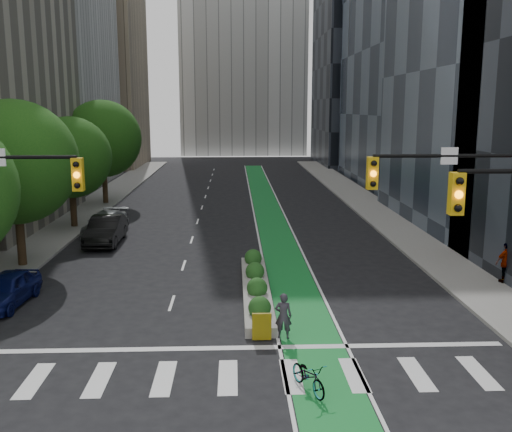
{
  "coord_description": "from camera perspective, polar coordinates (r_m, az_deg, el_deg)",
  "views": [
    {
      "loc": [
        0.24,
        -17.64,
        8.33
      ],
      "look_at": [
        1.32,
        10.29,
        3.0
      ],
      "focal_mm": 40.0,
      "sensor_mm": 36.0,
      "label": 1
    }
  ],
  "objects": [
    {
      "name": "tree_mid",
      "position": [
        31.82,
        -22.98,
        4.97
      ],
      "size": [
        6.4,
        6.4,
        8.78
      ],
      "color": "black",
      "rests_on": "ground"
    },
    {
      "name": "parked_car_left_far",
      "position": [
        39.29,
        -14.8,
        -0.71
      ],
      "size": [
        2.58,
        5.24,
        1.46
      ],
      "primitive_type": "imported",
      "rotation": [
        0.0,
        0.0,
        -0.11
      ],
      "color": "slate",
      "rests_on": "ground"
    },
    {
      "name": "parked_car_left_near",
      "position": [
        26.69,
        -23.68,
        -6.72
      ],
      "size": [
        2.01,
        4.32,
        1.43
      ],
      "primitive_type": "imported",
      "rotation": [
        0.0,
        0.0,
        -0.08
      ],
      "color": "#0D1553",
      "rests_on": "ground"
    },
    {
      "name": "tree_midfar",
      "position": [
        41.34,
        -18.07,
        5.58
      ],
      "size": [
        5.6,
        5.6,
        7.76
      ],
      "color": "black",
      "rests_on": "ground"
    },
    {
      "name": "median_planter",
      "position": [
        25.95,
        0.01,
        -7.06
      ],
      "size": [
        1.2,
        10.26,
        1.1
      ],
      "color": "gray",
      "rests_on": "ground"
    },
    {
      "name": "sidewalk_right",
      "position": [
        44.95,
        12.73,
        -0.05
      ],
      "size": [
        3.6,
        90.0,
        0.15
      ],
      "primitive_type": "cube",
      "color": "gray",
      "rests_on": "ground"
    },
    {
      "name": "pedestrian_far",
      "position": [
        29.49,
        23.75,
        -4.29
      ],
      "size": [
        1.21,
        0.69,
        1.94
      ],
      "primitive_type": "imported",
      "rotation": [
        0.0,
        0.0,
        3.34
      ],
      "color": "gray",
      "rests_on": "sidewalk_right"
    },
    {
      "name": "cyclist",
      "position": [
        21.11,
        2.75,
        -9.94
      ],
      "size": [
        0.68,
        0.49,
        1.72
      ],
      "primitive_type": "imported",
      "rotation": [
        0.0,
        0.0,
        3.0
      ],
      "color": "#322E37",
      "rests_on": "ground"
    },
    {
      "name": "parked_car_left_mid",
      "position": [
        36.51,
        -14.78,
        -1.38
      ],
      "size": [
        1.85,
        5.2,
        1.71
      ],
      "primitive_type": "imported",
      "rotation": [
        0.0,
        0.0,
        0.01
      ],
      "color": "black",
      "rests_on": "ground"
    },
    {
      "name": "building_tan_far",
      "position": [
        86.18,
        -16.25,
        13.49
      ],
      "size": [
        14.0,
        16.0,
        26.0
      ],
      "primitive_type": "cube",
      "color": "tan",
      "rests_on": "ground"
    },
    {
      "name": "bike_lane_paint",
      "position": [
        48.44,
        1.08,
        0.9
      ],
      "size": [
        2.2,
        70.0,
        0.01
      ],
      "primitive_type": "cube",
      "color": "#177E31",
      "rests_on": "ground"
    },
    {
      "name": "building_dark_end",
      "position": [
        88.07,
        11.1,
        14.3
      ],
      "size": [
        14.0,
        18.0,
        28.0
      ],
      "primitive_type": "cube",
      "color": "black",
      "rests_on": "ground"
    },
    {
      "name": "signal_right",
      "position": [
        20.28,
        22.39,
        -0.04
      ],
      "size": [
        5.82,
        0.51,
        7.2
      ],
      "color": "black",
      "rests_on": "ground"
    },
    {
      "name": "ground",
      "position": [
        19.51,
        -2.8,
        -14.49
      ],
      "size": [
        160.0,
        160.0,
        0.0
      ],
      "primitive_type": "plane",
      "color": "black",
      "rests_on": "ground"
    },
    {
      "name": "tree_far",
      "position": [
        50.97,
        -15.08,
        7.47
      ],
      "size": [
        6.6,
        6.6,
        9.0
      ],
      "color": "black",
      "rests_on": "ground"
    },
    {
      "name": "sidewalk_left",
      "position": [
        45.07,
        -17.67,
        -0.27
      ],
      "size": [
        3.6,
        90.0,
        0.15
      ],
      "primitive_type": "cube",
      "color": "gray",
      "rests_on": "ground"
    },
    {
      "name": "bicycle",
      "position": [
        17.69,
        5.28,
        -15.62
      ],
      "size": [
        1.3,
        1.91,
        0.95
      ],
      "primitive_type": "imported",
      "rotation": [
        0.0,
        0.0,
        0.41
      ],
      "color": "gray",
      "rests_on": "ground"
    }
  ]
}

